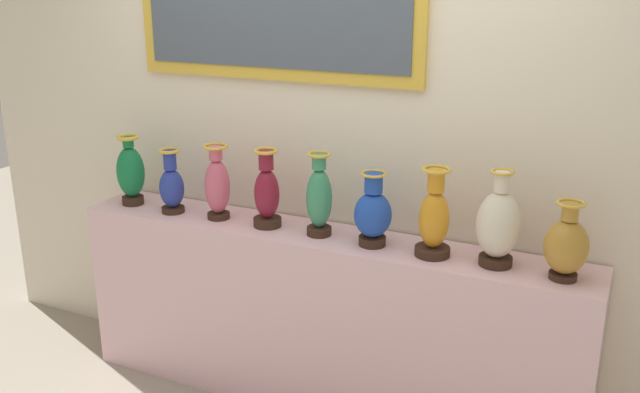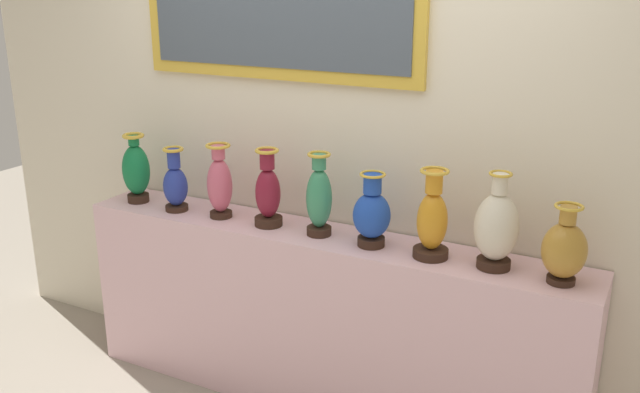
{
  "view_description": "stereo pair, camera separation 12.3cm",
  "coord_description": "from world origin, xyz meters",
  "px_view_note": "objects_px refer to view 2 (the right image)",
  "views": [
    {
      "loc": [
        1.35,
        -2.82,
        2.13
      ],
      "look_at": [
        0.0,
        0.0,
        1.13
      ],
      "focal_mm": 38.82,
      "sensor_mm": 36.0,
      "label": 1
    },
    {
      "loc": [
        1.46,
        -2.76,
        2.13
      ],
      "look_at": [
        0.0,
        0.0,
        1.13
      ],
      "focal_mm": 38.82,
      "sensor_mm": 36.0,
      "label": 2
    }
  ],
  "objects_px": {
    "vase_ochre": "(564,249)",
    "vase_jade": "(320,198)",
    "vase_amber": "(432,221)",
    "vase_emerald": "(136,170)",
    "vase_rose": "(220,184)",
    "vase_ivory": "(496,228)",
    "vase_cobalt": "(175,184)",
    "vase_sapphire": "(372,214)",
    "vase_burgundy": "(268,193)"
  },
  "relations": [
    {
      "from": "vase_ochre",
      "to": "vase_jade",
      "type": "bearing_deg",
      "value": 178.61
    },
    {
      "from": "vase_amber",
      "to": "vase_emerald",
      "type": "bearing_deg",
      "value": 180.0
    },
    {
      "from": "vase_emerald",
      "to": "vase_ochre",
      "type": "xyz_separation_m",
      "value": [
        2.24,
        -0.01,
        -0.03
      ]
    },
    {
      "from": "vase_amber",
      "to": "vase_jade",
      "type": "bearing_deg",
      "value": 178.43
    },
    {
      "from": "vase_rose",
      "to": "vase_ivory",
      "type": "height_order",
      "value": "vase_ivory"
    },
    {
      "from": "vase_amber",
      "to": "vase_cobalt",
      "type": "bearing_deg",
      "value": -179.32
    },
    {
      "from": "vase_emerald",
      "to": "vase_ochre",
      "type": "height_order",
      "value": "vase_emerald"
    },
    {
      "from": "vase_cobalt",
      "to": "vase_ivory",
      "type": "height_order",
      "value": "vase_ivory"
    },
    {
      "from": "vase_rose",
      "to": "vase_jade",
      "type": "height_order",
      "value": "vase_jade"
    },
    {
      "from": "vase_sapphire",
      "to": "vase_emerald",
      "type": "bearing_deg",
      "value": -179.97
    },
    {
      "from": "vase_cobalt",
      "to": "vase_jade",
      "type": "xyz_separation_m",
      "value": [
        0.84,
        0.03,
        0.04
      ]
    },
    {
      "from": "vase_cobalt",
      "to": "vase_sapphire",
      "type": "xyz_separation_m",
      "value": [
        1.12,
        0.02,
        0.01
      ]
    },
    {
      "from": "vase_cobalt",
      "to": "vase_rose",
      "type": "height_order",
      "value": "vase_rose"
    },
    {
      "from": "vase_emerald",
      "to": "vase_amber",
      "type": "distance_m",
      "value": 1.69
    },
    {
      "from": "vase_burgundy",
      "to": "vase_jade",
      "type": "bearing_deg",
      "value": 0.31
    },
    {
      "from": "vase_amber",
      "to": "vase_ivory",
      "type": "xyz_separation_m",
      "value": [
        0.28,
        0.01,
        0.01
      ]
    },
    {
      "from": "vase_cobalt",
      "to": "vase_sapphire",
      "type": "height_order",
      "value": "vase_sapphire"
    },
    {
      "from": "vase_rose",
      "to": "vase_sapphire",
      "type": "xyz_separation_m",
      "value": [
        0.85,
        -0.0,
        -0.02
      ]
    },
    {
      "from": "vase_ivory",
      "to": "vase_jade",
      "type": "bearing_deg",
      "value": 179.85
    },
    {
      "from": "vase_sapphire",
      "to": "vase_ochre",
      "type": "height_order",
      "value": "vase_sapphire"
    },
    {
      "from": "vase_sapphire",
      "to": "vase_ivory",
      "type": "relative_size",
      "value": 0.83
    },
    {
      "from": "vase_burgundy",
      "to": "vase_jade",
      "type": "height_order",
      "value": "vase_jade"
    },
    {
      "from": "vase_jade",
      "to": "vase_ochre",
      "type": "bearing_deg",
      "value": -1.39
    },
    {
      "from": "vase_ivory",
      "to": "vase_ochre",
      "type": "bearing_deg",
      "value": -5.08
    },
    {
      "from": "vase_cobalt",
      "to": "vase_jade",
      "type": "height_order",
      "value": "vase_jade"
    },
    {
      "from": "vase_burgundy",
      "to": "vase_amber",
      "type": "bearing_deg",
      "value": -0.93
    },
    {
      "from": "vase_cobalt",
      "to": "vase_burgundy",
      "type": "distance_m",
      "value": 0.56
    },
    {
      "from": "vase_jade",
      "to": "vase_ivory",
      "type": "height_order",
      "value": "vase_ivory"
    },
    {
      "from": "vase_cobalt",
      "to": "vase_ivory",
      "type": "bearing_deg",
      "value": 1.02
    },
    {
      "from": "vase_jade",
      "to": "vase_ochre",
      "type": "height_order",
      "value": "vase_jade"
    },
    {
      "from": "vase_amber",
      "to": "vase_burgundy",
      "type": "bearing_deg",
      "value": 179.07
    },
    {
      "from": "vase_burgundy",
      "to": "vase_ochre",
      "type": "height_order",
      "value": "vase_burgundy"
    },
    {
      "from": "vase_cobalt",
      "to": "vase_ivory",
      "type": "relative_size",
      "value": 0.81
    },
    {
      "from": "vase_ochre",
      "to": "vase_ivory",
      "type": "bearing_deg",
      "value": 174.92
    },
    {
      "from": "vase_jade",
      "to": "vase_sapphire",
      "type": "height_order",
      "value": "vase_jade"
    },
    {
      "from": "vase_rose",
      "to": "vase_jade",
      "type": "xyz_separation_m",
      "value": [
        0.57,
        0.01,
        0.01
      ]
    },
    {
      "from": "vase_burgundy",
      "to": "vase_sapphire",
      "type": "xyz_separation_m",
      "value": [
        0.56,
        -0.01,
        -0.02
      ]
    },
    {
      "from": "vase_rose",
      "to": "vase_ochre",
      "type": "relative_size",
      "value": 1.16
    },
    {
      "from": "vase_burgundy",
      "to": "vase_sapphire",
      "type": "distance_m",
      "value": 0.56
    },
    {
      "from": "vase_emerald",
      "to": "vase_rose",
      "type": "relative_size",
      "value": 0.99
    },
    {
      "from": "vase_sapphire",
      "to": "vase_amber",
      "type": "xyz_separation_m",
      "value": [
        0.29,
        -0.0,
        0.02
      ]
    },
    {
      "from": "vase_jade",
      "to": "vase_amber",
      "type": "distance_m",
      "value": 0.56
    },
    {
      "from": "vase_emerald",
      "to": "vase_burgundy",
      "type": "relative_size",
      "value": 0.97
    },
    {
      "from": "vase_burgundy",
      "to": "vase_sapphire",
      "type": "height_order",
      "value": "vase_burgundy"
    },
    {
      "from": "vase_emerald",
      "to": "vase_ochre",
      "type": "relative_size",
      "value": 1.14
    },
    {
      "from": "vase_rose",
      "to": "vase_burgundy",
      "type": "xyz_separation_m",
      "value": [
        0.28,
        0.01,
        -0.01
      ]
    },
    {
      "from": "vase_jade",
      "to": "vase_ivory",
      "type": "bearing_deg",
      "value": -0.15
    },
    {
      "from": "vase_burgundy",
      "to": "vase_ochre",
      "type": "bearing_deg",
      "value": -1.04
    },
    {
      "from": "vase_rose",
      "to": "vase_ochre",
      "type": "xyz_separation_m",
      "value": [
        1.69,
        -0.02,
        -0.03
      ]
    },
    {
      "from": "vase_ochre",
      "to": "vase_cobalt",
      "type": "bearing_deg",
      "value": -179.86
    }
  ]
}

